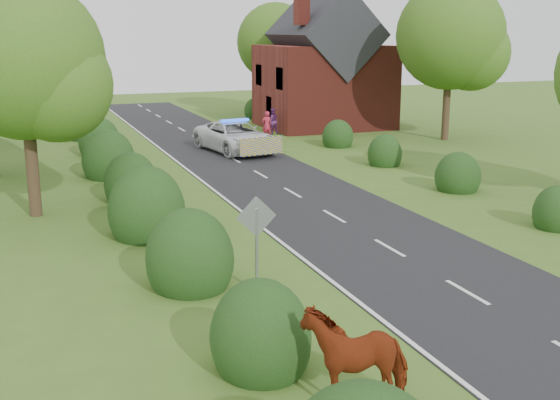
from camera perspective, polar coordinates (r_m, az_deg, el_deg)
name	(u,v)px	position (r m, az deg, el deg)	size (l,w,h in m)	color
ground	(467,293)	(18.71, 14.96, -7.31)	(120.00, 120.00, 0.00)	#436323
road	(268,179)	(31.56, -1.00, 1.74)	(6.00, 70.00, 0.02)	black
road_markings	(249,191)	(29.14, -2.57, 0.74)	(4.96, 70.00, 0.01)	white
hedgerow_left	(134,190)	(26.68, -11.81, 0.84)	(2.75, 50.41, 3.00)	#1C3515
hedgerow_right	(441,172)	(31.07, 12.96, 2.22)	(2.10, 45.78, 2.10)	#1C3515
tree_left_a	(31,66)	(25.94, -19.55, 10.25)	(5.74, 5.60, 8.38)	#332316
tree_left_d	(10,42)	(53.89, -21.07, 11.86)	(6.15, 6.00, 8.89)	#332316
tree_right_b	(456,40)	(43.60, 14.09, 12.51)	(6.56, 6.40, 9.40)	#332316
tree_right_c	(280,45)	(55.53, -0.03, 12.47)	(6.15, 6.00, 8.58)	#332316
road_sign	(256,230)	(17.65, -1.93, -2.44)	(1.06, 0.08, 2.53)	gray
house	(324,71)	(48.43, 3.59, 10.42)	(8.00, 7.40, 9.17)	maroon
cow	(355,361)	(12.99, 6.11, -12.89)	(1.14, 2.15, 1.52)	maroon
police_van	(235,137)	(38.56, -3.68, 5.14)	(3.66, 6.33, 1.80)	silver
pedestrian_red	(267,125)	(42.96, -1.08, 6.10)	(0.63, 0.41, 1.72)	#B0233C
pedestrian_purple	(272,121)	(45.02, -0.63, 6.43)	(0.82, 0.64, 1.68)	#58245F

